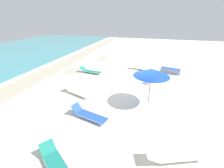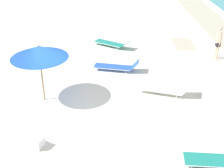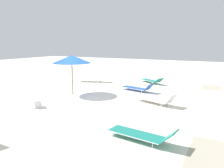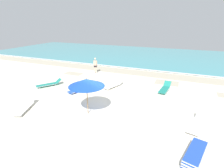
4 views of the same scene
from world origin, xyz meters
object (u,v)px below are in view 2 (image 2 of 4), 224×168
object	(u,v)px
sun_lounger_mid_beach_pair_a	(222,160)
sun_lounger_near_water_left	(112,43)
sun_lounger_near_water_right	(166,89)
beachgoer_wading_adult	(218,41)
sun_lounger_under_umbrella	(117,66)
cooler_box	(36,142)
sun_lounger_beside_umbrella	(33,56)
beach_umbrella	(39,52)

from	to	relation	value
sun_lounger_mid_beach_pair_a	sun_lounger_near_water_left	bearing A→B (deg)	-156.82
sun_lounger_near_water_right	beachgoer_wading_adult	size ratio (longest dim) A/B	1.27
sun_lounger_mid_beach_pair_a	beachgoer_wading_adult	bearing A→B (deg)	169.41
sun_lounger_near_water_left	sun_lounger_under_umbrella	bearing A→B (deg)	35.97
sun_lounger_near_water_right	cooler_box	size ratio (longest dim) A/B	3.67
sun_lounger_under_umbrella	cooler_box	size ratio (longest dim) A/B	3.72
sun_lounger_beside_umbrella	sun_lounger_near_water_left	distance (m)	4.55
sun_lounger_beside_umbrella	sun_lounger_near_water_left	world-z (taller)	sun_lounger_near_water_left
sun_lounger_beside_umbrella	sun_lounger_near_water_left	xyz separation A→B (m)	(-1.67, 4.23, 0.01)
cooler_box	sun_lounger_near_water_left	bearing A→B (deg)	-76.34
beach_umbrella	sun_lounger_mid_beach_pair_a	bearing A→B (deg)	55.60
sun_lounger_near_water_left	sun_lounger_mid_beach_pair_a	distance (m)	10.36
beach_umbrella	sun_lounger_beside_umbrella	bearing A→B (deg)	-163.72
sun_lounger_beside_umbrella	beachgoer_wading_adult	bearing A→B (deg)	66.82
sun_lounger_under_umbrella	sun_lounger_beside_umbrella	size ratio (longest dim) A/B	0.96
beach_umbrella	sun_lounger_near_water_left	distance (m)	6.85
sun_lounger_beside_umbrella	cooler_box	xyz separation A→B (m)	(7.18, 1.42, -0.02)
beachgoer_wading_adult	sun_lounger_mid_beach_pair_a	bearing A→B (deg)	-19.51
beach_umbrella	sun_lounger_near_water_right	xyz separation A→B (m)	(-0.31, 5.08, -1.89)
beach_umbrella	sun_lounger_under_umbrella	distance (m)	4.52
sun_lounger_near_water_left	sun_lounger_beside_umbrella	bearing A→B (deg)	-34.53
sun_lounger_beside_umbrella	beachgoer_wading_adult	size ratio (longest dim) A/B	1.34
sun_lounger_near_water_left	cooler_box	distance (m)	9.29
sun_lounger_under_umbrella	beachgoer_wading_adult	size ratio (longest dim) A/B	1.29
sun_lounger_near_water_left	beachgoer_wading_adult	world-z (taller)	beachgoer_wading_adult
beach_umbrella	sun_lounger_under_umbrella	bearing A→B (deg)	130.36
sun_lounger_under_umbrella	sun_lounger_beside_umbrella	distance (m)	4.61
sun_lounger_under_umbrella	beachgoer_wading_adult	world-z (taller)	beachgoer_wading_adult
sun_lounger_near_water_right	cooler_box	world-z (taller)	sun_lounger_near_water_right
sun_lounger_near_water_right	sun_lounger_near_water_left	bearing A→B (deg)	-140.92
sun_lounger_mid_beach_pair_a	cooler_box	bearing A→B (deg)	-93.92
sun_lounger_under_umbrella	beach_umbrella	bearing A→B (deg)	-36.00
sun_lounger_under_umbrella	sun_lounger_beside_umbrella	xyz separation A→B (m)	(-1.52, -4.35, -0.01)
sun_lounger_near_water_right	sun_lounger_mid_beach_pair_a	distance (m)	4.47
sun_lounger_near_water_right	sun_lounger_mid_beach_pair_a	world-z (taller)	sun_lounger_near_water_right
sun_lounger_beside_umbrella	sun_lounger_mid_beach_pair_a	distance (m)	10.94
beach_umbrella	sun_lounger_under_umbrella	world-z (taller)	beach_umbrella
sun_lounger_near_water_right	sun_lounger_mid_beach_pair_a	size ratio (longest dim) A/B	0.98
beachgoer_wading_adult	sun_lounger_near_water_right	bearing A→B (deg)	-45.24
sun_lounger_under_umbrella	sun_lounger_beside_umbrella	bearing A→B (deg)	-95.64
beach_umbrella	beachgoer_wading_adult	distance (m)	9.37
sun_lounger_near_water_left	sun_lounger_near_water_right	distance (m)	5.92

